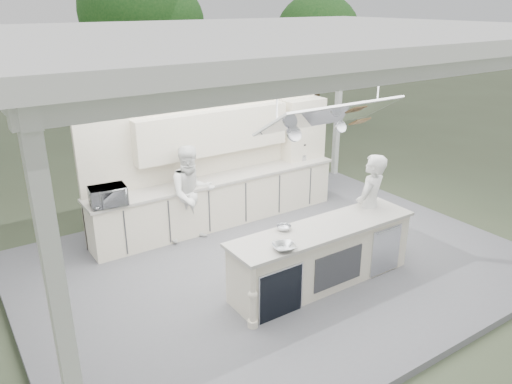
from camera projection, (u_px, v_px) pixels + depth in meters
ground at (276, 268)px, 8.38m from camera, size 90.00×90.00×0.00m
stage_deck at (277, 265)px, 8.36m from camera, size 8.00×6.00×0.12m
tent at (281, 38)px, 7.03m from camera, size 8.20×6.20×3.86m
demo_island at (322, 256)px, 7.55m from camera, size 3.10×0.79×0.95m
back_counter at (219, 200)px, 9.64m from camera, size 5.08×0.72×0.95m
back_wall_unit at (232, 145)px, 9.68m from camera, size 5.05×0.48×2.25m
tree_cluster at (79, 33)px, 14.68m from camera, size 19.55×9.40×5.85m
head_chef at (369, 208)px, 8.16m from camera, size 0.78×0.64×1.83m
sous_chef at (192, 194)px, 8.83m from camera, size 0.90×0.72×1.77m
toaster_oven at (108, 196)px, 8.12m from camera, size 0.62×0.45×0.32m
bowl_large at (284, 247)px, 6.71m from camera, size 0.39×0.39×0.08m
bowl_small at (284, 228)px, 7.29m from camera, size 0.28×0.28×0.07m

